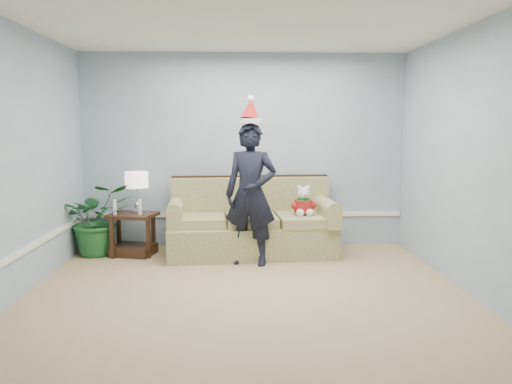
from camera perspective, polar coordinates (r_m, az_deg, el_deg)
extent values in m
cube|color=tan|center=(4.81, -1.01, -13.19)|extent=(4.50, 5.00, 0.02)
cube|color=white|center=(4.62, -1.09, 20.30)|extent=(4.50, 5.00, 0.02)
cube|color=#A0B5CD|center=(7.02, -1.40, 4.70)|extent=(4.50, 0.02, 2.70)
cube|color=#A0B5CD|center=(2.02, 0.17, -1.99)|extent=(4.50, 0.02, 2.70)
cube|color=#A0B5CD|center=(5.08, 25.40, 2.96)|extent=(0.02, 5.00, 2.70)
cube|color=white|center=(7.09, -1.38, -2.59)|extent=(4.48, 0.03, 0.06)
cube|color=white|center=(5.14, -27.03, -7.27)|extent=(0.03, 4.98, 0.06)
cube|color=brown|center=(6.65, -0.55, -5.40)|extent=(2.24, 1.09, 0.41)
cube|color=brown|center=(6.56, -6.43, -3.22)|extent=(0.69, 0.79, 0.12)
cube|color=brown|center=(6.54, -0.54, -3.20)|extent=(0.69, 0.79, 0.12)
cube|color=brown|center=(6.60, 5.32, -3.15)|extent=(0.69, 0.79, 0.12)
cube|color=brown|center=(6.91, -0.63, -0.73)|extent=(2.18, 0.37, 0.58)
cube|color=black|center=(6.94, -0.64, 1.72)|extent=(2.17, 0.22, 0.05)
cube|color=brown|center=(6.63, -9.17, -2.61)|extent=(0.25, 0.94, 0.25)
cube|color=brown|center=(6.68, 8.00, -2.51)|extent=(0.25, 0.94, 0.25)
cube|color=#3C2015|center=(6.76, -13.92, -2.58)|extent=(0.67, 0.61, 0.05)
cube|color=#3C2015|center=(6.86, -13.80, -6.44)|extent=(0.61, 0.54, 0.13)
cube|color=#3C2015|center=(6.68, -16.13, -5.00)|extent=(0.06, 0.06, 0.56)
cube|color=#3C2015|center=(6.59, -12.19, -5.05)|extent=(0.06, 0.06, 0.56)
cube|color=#3C2015|center=(7.04, -15.40, -4.36)|extent=(0.06, 0.06, 0.56)
cube|color=#3C2015|center=(6.94, -11.66, -4.40)|extent=(0.06, 0.06, 0.56)
cylinder|color=silver|center=(6.82, -13.38, -2.16)|extent=(0.14, 0.14, 0.03)
sphere|color=silver|center=(6.80, -13.40, -1.49)|extent=(0.09, 0.09, 0.09)
cylinder|color=silver|center=(6.78, -13.43, -0.38)|extent=(0.02, 0.02, 0.30)
cylinder|color=#F1E2CB|center=(6.76, -13.49, 1.38)|extent=(0.30, 0.30, 0.21)
cylinder|color=silver|center=(6.70, -15.84, -2.05)|extent=(0.05, 0.05, 0.11)
cylinder|color=white|center=(6.68, -15.87, -1.20)|extent=(0.04, 0.04, 0.09)
cylinder|color=silver|center=(6.63, -13.13, -2.06)|extent=(0.05, 0.05, 0.11)
cylinder|color=white|center=(6.61, -13.15, -1.20)|extent=(0.04, 0.04, 0.09)
imported|color=#1C5927|center=(6.92, -17.65, -2.95)|extent=(1.10, 1.05, 0.95)
imported|color=black|center=(6.08, -0.61, -0.26)|extent=(0.71, 0.55, 1.74)
cylinder|color=white|center=(6.03, -0.62, 8.13)|extent=(0.38, 0.38, 0.06)
cone|color=red|center=(6.06, -0.62, 9.48)|extent=(0.34, 0.38, 0.33)
sphere|color=white|center=(5.96, -0.60, 10.58)|extent=(0.09, 0.09, 0.09)
sphere|color=white|center=(6.59, 5.43, -1.61)|extent=(0.23, 0.23, 0.23)
cylinder|color=red|center=(6.59, 5.43, -1.61)|extent=(0.26, 0.26, 0.16)
cylinder|color=#0F6419|center=(6.57, 5.44, -0.83)|extent=(0.17, 0.17, 0.03)
sphere|color=white|center=(6.49, 5.00, -2.38)|extent=(0.10, 0.10, 0.10)
sphere|color=white|center=(6.50, 6.08, -2.37)|extent=(0.10, 0.10, 0.10)
sphere|color=white|center=(6.55, 5.46, -0.15)|extent=(0.16, 0.16, 0.16)
sphere|color=black|center=(6.46, 5.57, -0.39)|extent=(0.02, 0.02, 0.02)
sphere|color=white|center=(6.54, 4.96, 0.48)|extent=(0.06, 0.06, 0.06)
sphere|color=white|center=(6.56, 5.95, 0.48)|extent=(0.06, 0.06, 0.06)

